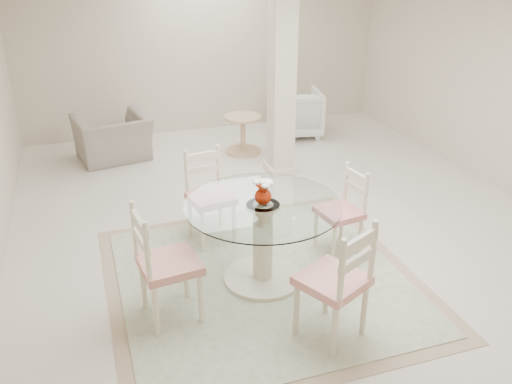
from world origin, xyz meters
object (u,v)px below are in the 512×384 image
object	(u,v)px
dining_chair_east	(345,205)
armchair_white	(295,113)
red_vase	(263,192)
recliner_taupe	(113,138)
dining_chair_west	(160,257)
column	(282,76)
dining_chair_north	(208,189)
dining_chair_south	(341,275)
dining_table	(263,243)
side_table	(243,136)

from	to	relation	value
dining_chair_east	armchair_white	world-z (taller)	dining_chair_east
red_vase	dining_chair_east	xyz separation A→B (m)	(0.97, 0.28, -0.41)
recliner_taupe	dining_chair_east	bearing A→B (deg)	110.04
dining_chair_west	armchair_white	bearing A→B (deg)	-41.96
dining_chair_east	armchair_white	bearing A→B (deg)	156.64
column	dining_chair_north	xyz separation A→B (m)	(-1.39, -1.48, -0.77)
column	dining_chair_south	xyz separation A→B (m)	(-0.81, -3.45, -0.72)
dining_chair_south	dining_table	bearing A→B (deg)	-99.40
dining_chair_east	dining_chair_west	xyz separation A→B (m)	(-1.97, -0.55, 0.09)
dining_chair_east	armchair_white	xyz separation A→B (m)	(0.92, 3.58, -0.15)
column	red_vase	distance (m)	2.73
red_vase	dining_chair_north	xyz separation A→B (m)	(-0.28, 0.98, -0.36)
dining_chair_north	dining_chair_west	size ratio (longest dim) A/B	0.93
dining_table	red_vase	size ratio (longest dim) A/B	6.02
dining_table	side_table	world-z (taller)	dining_table
dining_table	side_table	bearing A→B (deg)	75.98
column	side_table	distance (m)	1.43
dining_table	side_table	distance (m)	3.45
side_table	column	bearing A→B (deg)	-72.76
dining_table	red_vase	world-z (taller)	red_vase
dining_chair_south	armchair_white	distance (m)	5.10
dining_chair_north	column	bearing A→B (deg)	38.42
column	dining_table	xyz separation A→B (m)	(-1.11, -2.46, -0.93)
dining_table	dining_chair_east	size ratio (longest dim) A/B	1.42
column	dining_chair_south	distance (m)	3.61
recliner_taupe	dining_chair_west	bearing A→B (deg)	80.15
armchair_white	dining_chair_north	bearing A→B (deg)	63.87
column	dining_chair_north	distance (m)	2.17
red_vase	recliner_taupe	distance (m)	3.88
dining_chair_south	recliner_taupe	bearing A→B (deg)	-100.17
dining_chair_south	dining_chair_west	bearing A→B (deg)	-55.13
side_table	dining_table	bearing A→B (deg)	-104.02
column	recliner_taupe	world-z (taller)	column
column	dining_table	world-z (taller)	column
red_vase	dining_chair_east	distance (m)	1.09
red_vase	armchair_white	world-z (taller)	red_vase
dining_chair_east	armchair_white	distance (m)	3.70
dining_table	dining_chair_south	world-z (taller)	dining_chair_south
column	recliner_taupe	xyz separation A→B (m)	(-2.16, 1.21, -1.02)
armchair_white	dining_table	bearing A→B (deg)	74.76
red_vase	armchair_white	xyz separation A→B (m)	(1.89, 3.86, -0.57)
dining_chair_north	recliner_taupe	size ratio (longest dim) A/B	1.08
dining_table	armchair_white	xyz separation A→B (m)	(1.89, 3.86, -0.04)
dining_chair_east	dining_chair_south	size ratio (longest dim) A/B	0.85
column	red_vase	size ratio (longest dim) A/B	11.42
column	red_vase	world-z (taller)	column
column	dining_chair_west	size ratio (longest dim) A/B	2.29
column	side_table	world-z (taller)	column
dining_chair_west	side_table	size ratio (longest dim) A/B	2.05
recliner_taupe	armchair_white	xyz separation A→B (m)	(2.94, 0.18, 0.05)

